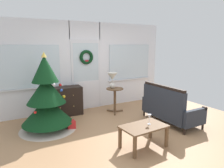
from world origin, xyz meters
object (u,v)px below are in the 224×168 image
at_px(side_table, 115,95).
at_px(wine_glass, 149,117).
at_px(christmas_tree, 47,101).
at_px(table_lamp, 112,78).
at_px(settee_sofa, 168,108).
at_px(coffee_table, 144,129).
at_px(gift_box, 71,125).
at_px(dresser_cabinet, 65,101).

bearing_deg(side_table, wine_glass, -101.19).
xyz_separation_m(christmas_tree, table_lamp, (1.86, 0.35, 0.32)).
bearing_deg(settee_sofa, wine_glass, -148.81).
bearing_deg(coffee_table, wine_glass, 5.94).
distance_m(settee_sofa, table_lamp, 1.70).
distance_m(wine_glass, gift_box, 1.90).
distance_m(side_table, coffee_table, 2.11).
distance_m(dresser_cabinet, side_table, 1.38).
distance_m(table_lamp, coffee_table, 2.22).
bearing_deg(wine_glass, dresser_cabinet, 109.64).
distance_m(christmas_tree, settee_sofa, 2.89).
height_order(side_table, gift_box, side_table).
distance_m(dresser_cabinet, gift_box, 1.05).
distance_m(coffee_table, wine_glass, 0.25).
relative_size(christmas_tree, table_lamp, 3.99).
xyz_separation_m(dresser_cabinet, wine_glass, (0.89, -2.50, 0.18)).
bearing_deg(table_lamp, settee_sofa, -58.76).
bearing_deg(table_lamp, gift_box, -158.45).
bearing_deg(wine_glass, coffee_table, -174.06).
height_order(settee_sofa, coffee_table, settee_sofa).
bearing_deg(settee_sofa, christmas_tree, 159.39).
distance_m(christmas_tree, table_lamp, 1.92).
bearing_deg(settee_sofa, table_lamp, 121.24).
relative_size(dresser_cabinet, side_table, 1.31).
bearing_deg(side_table, coffee_table, -104.74).
distance_m(side_table, table_lamp, 0.49).
bearing_deg(settee_sofa, side_table, 120.09).
bearing_deg(gift_box, dresser_cabinet, 80.91).
relative_size(coffee_table, gift_box, 4.75).
distance_m(christmas_tree, side_table, 1.96).
bearing_deg(side_table, table_lamp, 146.31).
distance_m(settee_sofa, wine_glass, 1.37).
height_order(dresser_cabinet, gift_box, dresser_cabinet).
xyz_separation_m(christmas_tree, coffee_table, (1.39, -1.73, -0.30)).
bearing_deg(gift_box, side_table, 19.35).
height_order(christmas_tree, coffee_table, christmas_tree).
height_order(settee_sofa, wine_glass, settee_sofa).
xyz_separation_m(christmas_tree, gift_box, (0.47, -0.20, -0.57)).
height_order(christmas_tree, dresser_cabinet, christmas_tree).
relative_size(dresser_cabinet, gift_box, 5.02).
height_order(side_table, table_lamp, table_lamp).
bearing_deg(dresser_cabinet, coffee_table, -73.24).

